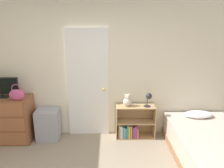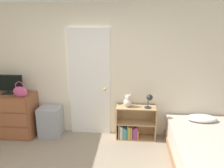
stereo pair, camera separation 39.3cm
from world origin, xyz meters
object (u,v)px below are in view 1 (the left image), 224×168
object	(u,v)px
tv	(1,87)
dresser	(4,119)
bookshelf	(132,125)
desk_lamp	(149,97)
bed	(212,147)
storage_bin	(48,124)
teddy_bear	(127,101)
handbag	(17,95)

from	to	relation	value
tv	dresser	bearing A→B (deg)	-135.73
bookshelf	tv	bearing A→B (deg)	-178.16
desk_lamp	bed	distance (m)	1.33
dresser	bookshelf	distance (m)	2.43
dresser	bookshelf	size ratio (longest dim) A/B	1.35
storage_bin	bookshelf	size ratio (longest dim) A/B	0.79
bookshelf	bed	xyz separation A→B (m)	(1.23, -0.77, -0.01)
desk_lamp	storage_bin	bearing A→B (deg)	179.93
tv	teddy_bear	world-z (taller)	tv
bookshelf	desk_lamp	world-z (taller)	desk_lamp
tv	handbag	xyz separation A→B (m)	(0.34, -0.17, -0.09)
bookshelf	teddy_bear	distance (m)	0.51
teddy_bear	desk_lamp	distance (m)	0.41
teddy_bear	handbag	bearing A→B (deg)	-172.94
dresser	teddy_bear	distance (m)	2.33
storage_bin	desk_lamp	xyz separation A→B (m)	(1.91, -0.00, 0.54)
bookshelf	bed	bearing A→B (deg)	-32.06
bookshelf	handbag	bearing A→B (deg)	-173.25
dresser	bookshelf	bearing A→B (deg)	2.24
tv	bed	distance (m)	3.78
dresser	bed	distance (m)	3.71
storage_bin	desk_lamp	size ratio (longest dim) A/B	2.19
handbag	teddy_bear	world-z (taller)	handbag
desk_lamp	tv	bearing A→B (deg)	-179.33
desk_lamp	bed	world-z (taller)	desk_lamp
handbag	bed	world-z (taller)	handbag
dresser	teddy_bear	size ratio (longest dim) A/B	4.17
storage_bin	dresser	bearing A→B (deg)	-176.31
handbag	teddy_bear	size ratio (longest dim) A/B	1.21
handbag	storage_bin	world-z (taller)	handbag
teddy_bear	desk_lamp	bearing A→B (deg)	-6.25
dresser	bed	bearing A→B (deg)	-10.47
storage_bin	bookshelf	distance (m)	1.62
bookshelf	desk_lamp	xyz separation A→B (m)	(0.29, -0.05, 0.59)
dresser	teddy_bear	world-z (taller)	teddy_bear
bookshelf	bed	size ratio (longest dim) A/B	0.41
storage_bin	teddy_bear	bearing A→B (deg)	1.55
storage_bin	bed	world-z (taller)	storage_bin
dresser	teddy_bear	xyz separation A→B (m)	(2.31, 0.09, 0.32)
tv	storage_bin	size ratio (longest dim) A/B	1.05
tv	desk_lamp	bearing A→B (deg)	0.67
dresser	tv	size ratio (longest dim) A/B	1.64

